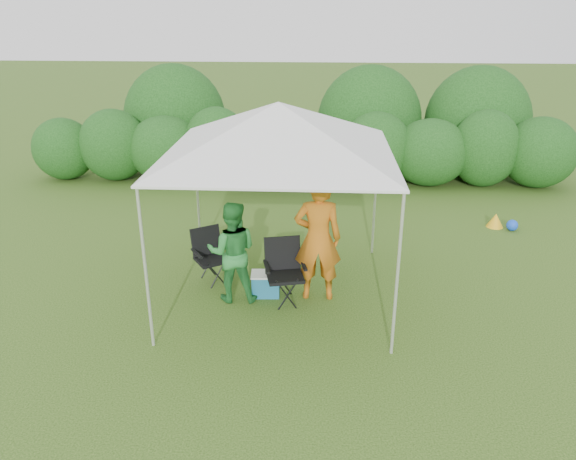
# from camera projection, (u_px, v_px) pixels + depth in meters

# --- Properties ---
(ground) EXTENTS (70.00, 70.00, 0.00)m
(ground) POSITION_uv_depth(u_px,v_px,m) (277.00, 309.00, 7.98)
(ground) COLOR #42631F
(hedge) EXTENTS (12.86, 1.53, 1.80)m
(hedge) POSITION_uv_depth(u_px,v_px,m) (303.00, 149.00, 13.20)
(hedge) COLOR #1F541A
(hedge) RESTS_ON ground
(canopy) EXTENTS (3.10, 3.10, 2.83)m
(canopy) POSITION_uv_depth(u_px,v_px,m) (278.00, 129.00, 7.51)
(canopy) COLOR silver
(canopy) RESTS_ON ground
(chair_right) EXTENTS (0.65, 0.61, 0.92)m
(chair_right) POSITION_uv_depth(u_px,v_px,m) (284.00, 267.00, 8.05)
(chair_right) COLOR black
(chair_right) RESTS_ON ground
(chair_left) EXTENTS (0.66, 0.65, 0.84)m
(chair_left) POSITION_uv_depth(u_px,v_px,m) (210.00, 252.00, 8.64)
(chair_left) COLOR black
(chair_left) RESTS_ON ground
(man) EXTENTS (0.69, 0.47, 1.86)m
(man) POSITION_uv_depth(u_px,v_px,m) (318.00, 239.00, 7.96)
(man) COLOR #C76716
(man) RESTS_ON ground
(woman) EXTENTS (0.76, 0.61, 1.50)m
(woman) POSITION_uv_depth(u_px,v_px,m) (232.00, 252.00, 7.98)
(woman) COLOR #2B8539
(woman) RESTS_ON ground
(cooler) EXTENTS (0.44, 0.33, 0.35)m
(cooler) POSITION_uv_depth(u_px,v_px,m) (266.00, 284.00, 8.29)
(cooler) COLOR teal
(cooler) RESTS_ON ground
(bottle) EXTENTS (0.06, 0.06, 0.21)m
(bottle) POSITION_uv_depth(u_px,v_px,m) (269.00, 268.00, 8.15)
(bottle) COLOR #592D0C
(bottle) RESTS_ON cooler
(lawn_toy) EXTENTS (0.54, 0.45, 0.27)m
(lawn_toy) POSITION_uv_depth(u_px,v_px,m) (500.00, 222.00, 10.78)
(lawn_toy) COLOR yellow
(lawn_toy) RESTS_ON ground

